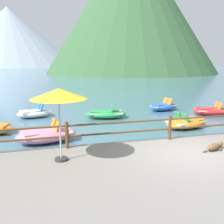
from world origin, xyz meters
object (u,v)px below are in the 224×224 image
(beach_umbrella, at_px, (59,95))
(pedal_boat_6, at_px, (186,123))
(pedal_boat_0, at_px, (163,107))
(pedal_boat_4, at_px, (106,114))
(pedal_boat_1, at_px, (212,111))
(pedal_boat_2, at_px, (35,113))
(pedal_boat_5, at_px, (46,135))
(dog_resting, at_px, (215,147))

(beach_umbrella, height_order, pedal_boat_6, beach_umbrella)
(pedal_boat_6, bearing_deg, pedal_boat_0, 78.08)
(pedal_boat_4, bearing_deg, pedal_boat_1, -7.90)
(beach_umbrella, relative_size, pedal_boat_2, 0.94)
(pedal_boat_2, xyz_separation_m, pedal_boat_5, (0.54, -5.29, 0.06))
(pedal_boat_0, height_order, pedal_boat_5, pedal_boat_5)
(pedal_boat_1, relative_size, pedal_boat_2, 1.12)
(pedal_boat_2, bearing_deg, dog_resting, -56.14)
(dog_resting, relative_size, pedal_boat_1, 0.39)
(pedal_boat_1, bearing_deg, pedal_boat_2, 167.95)
(beach_umbrella, relative_size, pedal_boat_5, 0.79)
(dog_resting, distance_m, pedal_boat_0, 9.28)
(pedal_boat_1, distance_m, pedal_boat_2, 11.09)
(pedal_boat_1, relative_size, pedal_boat_4, 1.00)
(pedal_boat_2, relative_size, pedal_boat_5, 0.85)
(pedal_boat_1, distance_m, pedal_boat_6, 4.07)
(dog_resting, xyz_separation_m, pedal_boat_5, (-5.54, 3.78, -0.21))
(beach_umbrella, distance_m, pedal_boat_6, 8.04)
(pedal_boat_6, bearing_deg, pedal_boat_5, -175.51)
(beach_umbrella, distance_m, dog_resting, 5.56)
(beach_umbrella, height_order, pedal_boat_1, beach_umbrella)
(beach_umbrella, height_order, dog_resting, beach_umbrella)
(beach_umbrella, relative_size, dog_resting, 2.13)
(pedal_boat_4, distance_m, pedal_boat_5, 5.31)
(beach_umbrella, bearing_deg, pedal_boat_1, 32.37)
(pedal_boat_2, distance_m, pedal_boat_5, 5.32)
(pedal_boat_0, xyz_separation_m, pedal_boat_1, (2.30, -2.19, -0.01))
(pedal_boat_2, distance_m, pedal_boat_4, 4.37)
(pedal_boat_0, height_order, pedal_boat_4, pedal_boat_0)
(pedal_boat_1, height_order, pedal_boat_4, pedal_boat_4)
(dog_resting, bearing_deg, pedal_boat_4, 104.19)
(pedal_boat_4, distance_m, pedal_boat_6, 4.80)
(pedal_boat_2, distance_m, pedal_boat_6, 8.94)
(beach_umbrella, relative_size, pedal_boat_4, 0.84)
(dog_resting, bearing_deg, pedal_boat_5, 145.72)
(pedal_boat_1, xyz_separation_m, pedal_boat_4, (-6.71, 0.93, 0.00))
(pedal_boat_0, bearing_deg, dog_resting, -105.44)
(pedal_boat_5, xyz_separation_m, pedal_boat_6, (7.04, 0.55, -0.05))
(pedal_boat_1, relative_size, pedal_boat_5, 0.94)
(pedal_boat_1, bearing_deg, beach_umbrella, -147.63)
(pedal_boat_6, bearing_deg, pedal_boat_1, 36.54)
(beach_umbrella, distance_m, pedal_boat_5, 3.98)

